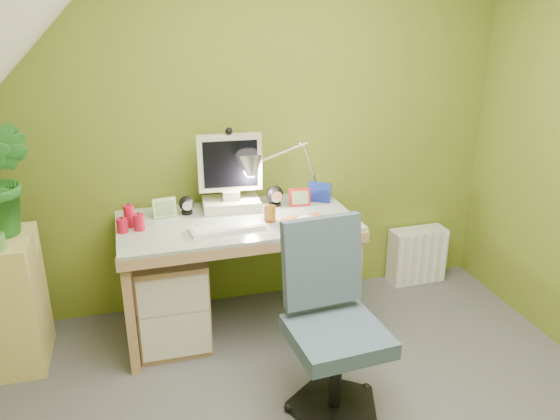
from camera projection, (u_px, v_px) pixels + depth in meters
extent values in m
cube|color=olive|center=(255.00, 124.00, 3.39)|extent=(3.20, 0.01, 2.40)
cube|color=white|center=(17.00, 27.00, 1.47)|extent=(1.10, 3.20, 1.10)
cube|color=white|center=(227.00, 228.00, 3.02)|extent=(0.43, 0.18, 0.02)
cube|color=#BE511D|center=(306.00, 221.00, 3.14)|extent=(0.27, 0.22, 0.01)
ellipsoid|color=white|center=(306.00, 218.00, 3.13)|extent=(0.12, 0.08, 0.04)
cylinder|color=brown|center=(270.00, 214.00, 3.13)|extent=(0.08, 0.08, 0.09)
cube|color=red|center=(300.00, 197.00, 3.36)|extent=(0.13, 0.03, 0.11)
cube|color=navy|center=(319.00, 192.00, 3.43)|extent=(0.14, 0.09, 0.12)
cube|color=#ACCC8C|center=(165.00, 208.00, 3.18)|extent=(0.14, 0.03, 0.12)
cube|color=#D2BE6E|center=(14.00, 301.00, 2.99)|extent=(0.28, 0.43, 0.75)
cube|color=silver|center=(417.00, 255.00, 3.93)|extent=(0.40, 0.17, 0.40)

